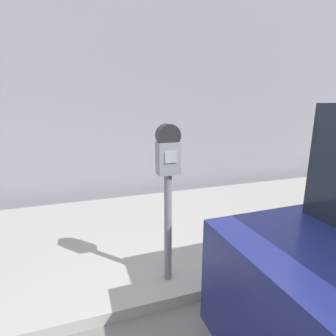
% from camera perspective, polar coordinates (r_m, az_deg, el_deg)
% --- Properties ---
extents(sidewalk, '(24.00, 2.80, 0.11)m').
position_cam_1_polar(sidewalk, '(3.94, 1.83, -12.82)').
color(sidewalk, '#9E9B96').
rests_on(sidewalk, ground_plane).
extents(building_facade, '(24.00, 0.30, 5.67)m').
position_cam_1_polar(building_facade, '(5.37, -5.35, 24.64)').
color(building_facade, gray).
rests_on(building_facade, ground_plane).
extents(parking_meter, '(0.21, 0.15, 1.54)m').
position_cam_1_polar(parking_meter, '(2.38, 0.00, -1.65)').
color(parking_meter, slate).
rests_on(parking_meter, sidewalk).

